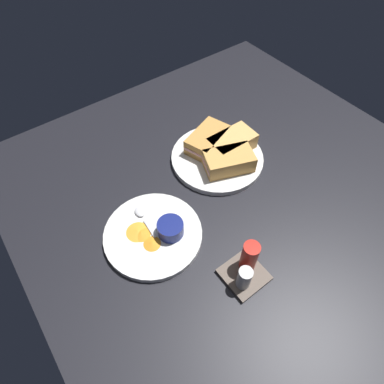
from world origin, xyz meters
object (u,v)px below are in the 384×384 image
at_px(sandwich_half_far, 232,143).
at_px(plate_sandwich_main, 217,158).
at_px(sandwich_half_near, 229,161).
at_px(spoon_by_dark_ramekin, 209,156).
at_px(plate_chips_companion, 152,233).
at_px(spoon_by_gravy_ramekin, 142,216).
at_px(sandwich_half_extra, 207,140).
at_px(ramekin_light_gravy, 170,228).
at_px(ramekin_dark_sauce, 208,138).
at_px(condiment_caddy, 246,267).

bearing_deg(sandwich_half_far, plate_sandwich_main, -2.96).
relative_size(sandwich_half_near, spoon_by_dark_ramekin, 1.66).
distance_m(sandwich_half_near, plate_chips_companion, 0.28).
bearing_deg(spoon_by_gravy_ramekin, plate_sandwich_main, -170.26).
bearing_deg(sandwich_half_far, sandwich_half_extra, -47.96).
height_order(plate_chips_companion, ramekin_light_gravy, ramekin_light_gravy).
distance_m(plate_sandwich_main, ramekin_dark_sauce, 0.06).
relative_size(sandwich_half_far, condiment_caddy, 1.41).
distance_m(plate_chips_companion, condiment_caddy, 0.24).
bearing_deg(sandwich_half_extra, spoon_by_dark_ramekin, 59.66).
height_order(spoon_by_gravy_ramekin, condiment_caddy, condiment_caddy).
xyz_separation_m(ramekin_dark_sauce, plate_chips_companion, (0.29, 0.15, -0.03)).
xyz_separation_m(sandwich_half_near, ramekin_dark_sauce, (-0.01, -0.11, -0.01)).
height_order(sandwich_half_extra, spoon_by_gravy_ramekin, sandwich_half_extra).
height_order(sandwich_half_near, spoon_by_gravy_ramekin, sandwich_half_near).
distance_m(sandwich_half_far, ramekin_light_gravy, 0.32).
bearing_deg(spoon_by_dark_ramekin, ramekin_light_gravy, 31.29).
bearing_deg(spoon_by_gravy_ramekin, spoon_by_dark_ramekin, -167.11).
bearing_deg(spoon_by_gravy_ramekin, condiment_caddy, 112.77).
distance_m(plate_sandwich_main, ramekin_light_gravy, 0.28).
relative_size(sandwich_half_near, sandwich_half_far, 1.11).
height_order(sandwich_half_extra, ramekin_light_gravy, sandwich_half_extra).
xyz_separation_m(sandwich_half_near, condiment_caddy, (0.17, 0.25, -0.01)).
bearing_deg(plate_chips_companion, sandwich_half_far, -164.07).
distance_m(plate_sandwich_main, condiment_caddy, 0.35).
bearing_deg(ramekin_dark_sauce, spoon_by_dark_ramekin, 55.27).
distance_m(sandwich_half_far, condiment_caddy, 0.37).
relative_size(sandwich_half_extra, condiment_caddy, 1.56).
bearing_deg(plate_chips_companion, condiment_caddy, 118.32).
bearing_deg(plate_chips_companion, spoon_by_gravy_ramekin, -94.44).
bearing_deg(condiment_caddy, plate_chips_companion, -61.68).
xyz_separation_m(sandwich_half_near, plate_chips_companion, (0.28, 0.05, -0.03)).
height_order(sandwich_half_near, sandwich_half_far, same).
relative_size(ramekin_light_gravy, condiment_caddy, 0.65).
xyz_separation_m(plate_sandwich_main, ramekin_light_gravy, (0.25, 0.13, 0.03)).
relative_size(ramekin_dark_sauce, plate_chips_companion, 0.30).
relative_size(plate_sandwich_main, plate_chips_companion, 1.11).
relative_size(ramekin_light_gravy, spoon_by_gravy_ramekin, 0.62).
bearing_deg(condiment_caddy, sandwich_half_far, -126.18).
height_order(plate_sandwich_main, condiment_caddy, condiment_caddy).
bearing_deg(sandwich_half_extra, ramekin_dark_sauce, -140.48).
height_order(spoon_by_dark_ramekin, condiment_caddy, condiment_caddy).
distance_m(sandwich_half_near, condiment_caddy, 0.30).
distance_m(plate_chips_companion, spoon_by_gravy_ramekin, 0.05).
relative_size(ramekin_dark_sauce, condiment_caddy, 0.75).
xyz_separation_m(sandwich_half_far, sandwich_half_extra, (0.05, -0.05, 0.00)).
bearing_deg(plate_sandwich_main, sandwich_half_far, 177.04).
distance_m(ramekin_light_gravy, condiment_caddy, 0.19).
bearing_deg(plate_chips_companion, ramekin_dark_sauce, -152.25).
relative_size(ramekin_dark_sauce, spoon_by_dark_ramekin, 0.79).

